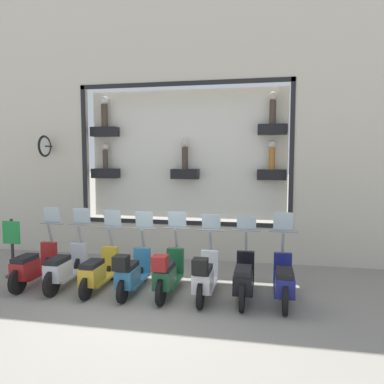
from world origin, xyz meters
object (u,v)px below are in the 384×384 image
(scooter_navy_0, at_px, (284,281))
(scooter_black_1, at_px, (244,279))
(scooter_white_2, at_px, (205,276))
(scooter_teal_4, at_px, (131,272))
(scooter_silver_6, at_px, (65,268))
(scooter_green_3, at_px, (167,273))
(scooter_yellow_5, at_px, (98,271))
(shop_sign_post, at_px, (12,246))
(scooter_red_7, at_px, (33,266))

(scooter_navy_0, height_order, scooter_black_1, scooter_navy_0)
(scooter_white_2, bearing_deg, scooter_navy_0, -87.53)
(scooter_navy_0, distance_m, scooter_black_1, 0.78)
(scooter_teal_4, relative_size, scooter_silver_6, 0.99)
(scooter_white_2, bearing_deg, scooter_green_3, 89.61)
(scooter_black_1, relative_size, scooter_white_2, 1.01)
(scooter_yellow_5, xyz_separation_m, scooter_silver_6, (0.01, 0.78, 0.03))
(shop_sign_post, bearing_deg, scooter_green_3, -97.57)
(scooter_red_7, bearing_deg, scooter_silver_6, -89.94)
(scooter_white_2, distance_m, scooter_green_3, 0.78)
(scooter_black_1, distance_m, scooter_white_2, 0.78)
(scooter_yellow_5, bearing_deg, scooter_silver_6, 89.48)
(scooter_white_2, distance_m, shop_sign_post, 4.81)
(scooter_black_1, relative_size, scooter_red_7, 1.00)
(scooter_green_3, distance_m, shop_sign_post, 4.04)
(scooter_green_3, bearing_deg, scooter_black_1, -87.86)
(scooter_teal_4, distance_m, scooter_silver_6, 1.56)
(scooter_navy_0, height_order, shop_sign_post, scooter_navy_0)
(scooter_navy_0, relative_size, scooter_white_2, 1.01)
(scooter_silver_6, bearing_deg, scooter_red_7, 90.06)
(scooter_white_2, bearing_deg, scooter_teal_4, 90.19)
(scooter_red_7, bearing_deg, scooter_navy_0, -89.97)
(scooter_teal_4, distance_m, scooter_red_7, 2.35)
(scooter_black_1, distance_m, shop_sign_post, 5.59)
(scooter_black_1, height_order, scooter_silver_6, scooter_silver_6)
(scooter_teal_4, bearing_deg, scooter_white_2, -89.81)
(scooter_navy_0, height_order, scooter_green_3, scooter_navy_0)
(scooter_yellow_5, distance_m, scooter_silver_6, 0.78)
(scooter_white_2, distance_m, scooter_red_7, 3.91)
(scooter_navy_0, height_order, scooter_teal_4, scooter_navy_0)
(scooter_black_1, bearing_deg, scooter_navy_0, -89.74)
(scooter_white_2, bearing_deg, scooter_silver_6, 88.80)
(scooter_teal_4, bearing_deg, scooter_green_3, -89.22)
(scooter_black_1, xyz_separation_m, shop_sign_post, (0.47, 5.56, 0.29))
(scooter_red_7, bearing_deg, scooter_white_2, -90.95)
(scooter_yellow_5, bearing_deg, scooter_red_7, 89.77)
(shop_sign_post, bearing_deg, scooter_silver_6, -105.92)
(scooter_yellow_5, bearing_deg, scooter_white_2, -91.43)
(scooter_red_7, relative_size, shop_sign_post, 1.29)
(scooter_black_1, height_order, scooter_teal_4, scooter_teal_4)
(scooter_navy_0, relative_size, scooter_silver_6, 1.00)
(scooter_navy_0, xyz_separation_m, scooter_red_7, (-0.00, 5.47, -0.01))
(scooter_green_3, height_order, scooter_yellow_5, scooter_green_3)
(scooter_navy_0, bearing_deg, scooter_teal_4, 91.33)
(scooter_navy_0, xyz_separation_m, scooter_white_2, (-0.07, 1.56, 0.02))
(scooter_white_2, xyz_separation_m, scooter_teal_4, (-0.01, 1.56, -0.01))
(scooter_navy_0, xyz_separation_m, scooter_yellow_5, (-0.01, 3.91, -0.03))
(scooter_green_3, xyz_separation_m, scooter_yellow_5, (0.05, 1.56, -0.06))
(scooter_silver_6, xyz_separation_m, shop_sign_post, (0.47, 1.65, 0.29))
(scooter_black_1, xyz_separation_m, scooter_green_3, (-0.06, 1.56, 0.04))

